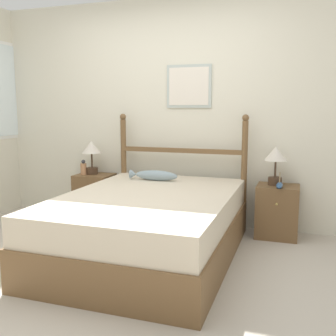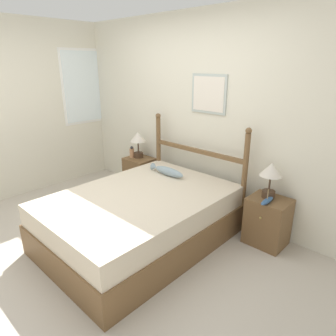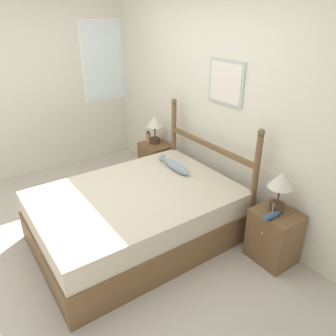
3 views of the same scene
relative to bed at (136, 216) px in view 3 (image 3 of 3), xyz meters
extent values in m
plane|color=#B7AD9E|center=(-0.22, -0.56, -0.28)|extent=(16.00, 16.00, 0.00)
cube|color=beige|center=(-0.22, 1.17, 0.99)|extent=(6.40, 0.06, 2.55)
cube|color=#ADB7B2|center=(0.05, 1.13, 1.28)|extent=(0.51, 0.02, 0.47)
cube|color=silver|center=(0.05, 1.12, 1.28)|extent=(0.45, 0.01, 0.41)
cube|color=beige|center=(-2.35, -0.56, 0.99)|extent=(0.06, 6.40, 2.55)
cube|color=white|center=(-2.31, 0.98, 1.26)|extent=(0.01, 1.06, 1.21)
cube|color=white|center=(-2.30, 0.98, 1.26)|extent=(0.01, 0.98, 1.13)
cube|color=brown|center=(0.00, 0.00, -0.12)|extent=(1.47, 2.06, 0.34)
cube|color=beige|center=(0.00, 0.00, 0.17)|extent=(1.43, 2.02, 0.24)
cylinder|color=brown|center=(-0.70, 1.00, 0.31)|extent=(0.06, 0.06, 1.20)
sphere|color=brown|center=(-0.70, 1.00, 0.94)|extent=(0.07, 0.07, 0.07)
cylinder|color=brown|center=(0.70, 1.00, 0.31)|extent=(0.06, 0.06, 1.20)
sphere|color=brown|center=(0.70, 1.00, 0.94)|extent=(0.07, 0.07, 0.07)
cube|color=brown|center=(0.00, 1.00, 0.58)|extent=(1.40, 0.04, 0.05)
cube|color=brown|center=(-1.06, 0.94, -0.01)|extent=(0.42, 0.36, 0.54)
sphere|color=tan|center=(-1.06, 0.75, 0.11)|extent=(0.02, 0.02, 0.02)
cube|color=brown|center=(1.06, 0.94, -0.01)|extent=(0.42, 0.36, 0.54)
sphere|color=tan|center=(1.06, 0.75, 0.11)|extent=(0.02, 0.02, 0.02)
cylinder|color=#422D1E|center=(-1.10, 0.96, 0.30)|extent=(0.14, 0.14, 0.08)
cylinder|color=#422D1E|center=(-1.10, 0.96, 0.43)|extent=(0.02, 0.02, 0.17)
cone|color=beige|center=(-1.10, 0.96, 0.59)|extent=(0.24, 0.24, 0.14)
cylinder|color=#422D1E|center=(1.02, 0.96, 0.30)|extent=(0.14, 0.14, 0.08)
cylinder|color=#422D1E|center=(1.02, 0.96, 0.43)|extent=(0.02, 0.02, 0.17)
cone|color=beige|center=(1.02, 0.96, 0.59)|extent=(0.24, 0.24, 0.14)
cylinder|color=tan|center=(-1.18, 0.89, 0.33)|extent=(0.07, 0.07, 0.14)
sphere|color=#333338|center=(-1.18, 0.89, 0.41)|extent=(0.05, 0.05, 0.05)
ellipsoid|color=#335684|center=(1.08, 0.82, 0.28)|extent=(0.06, 0.25, 0.05)
cylinder|color=#997F56|center=(1.08, 0.82, 0.36)|extent=(0.01, 0.01, 0.11)
ellipsoid|color=#8499A3|center=(-0.16, 0.64, 0.34)|extent=(0.46, 0.10, 0.11)
cone|color=#8499A3|center=(-0.42, 0.64, 0.34)|extent=(0.07, 0.10, 0.10)
camera|label=1|loc=(1.24, -3.16, 1.05)|focal=42.00mm
camera|label=2|loc=(2.26, -1.95, 1.66)|focal=32.00mm
camera|label=3|loc=(2.59, -1.40, 2.00)|focal=35.00mm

